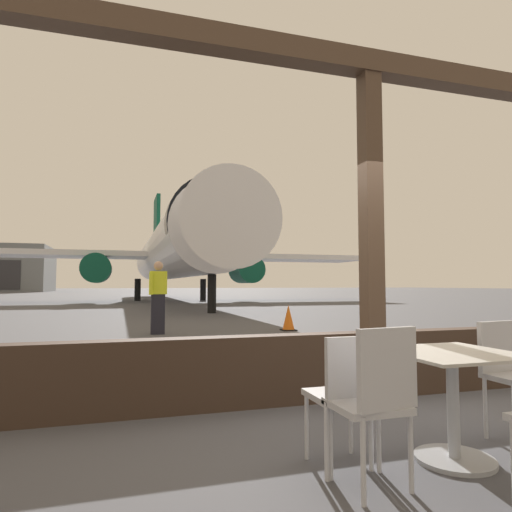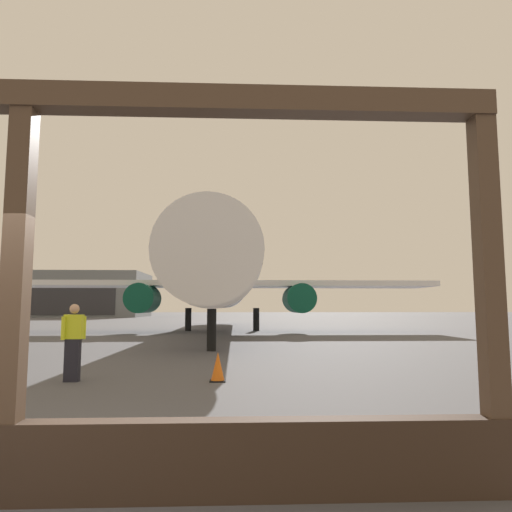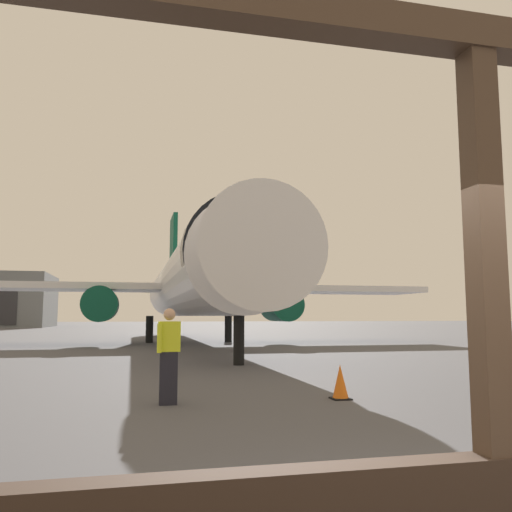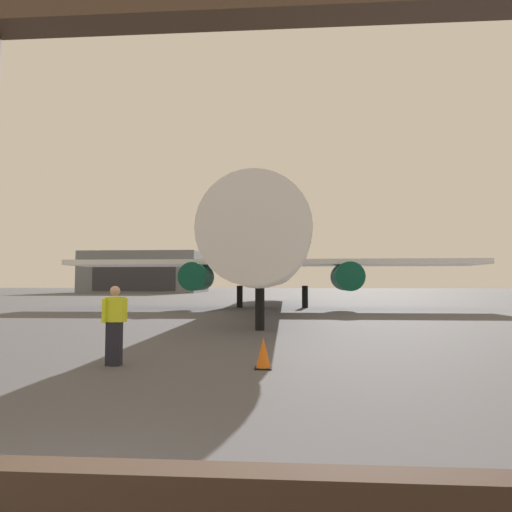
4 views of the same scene
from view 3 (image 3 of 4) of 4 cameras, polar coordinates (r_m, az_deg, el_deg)
ground_plane at (r=43.27m, az=-10.15°, el=-8.52°), size 220.00×220.00×0.00m
window_frame at (r=3.99m, az=24.05°, el=-10.34°), size 8.89×0.24×3.74m
airplane at (r=31.32m, az=-6.86°, el=-2.94°), size 28.87×35.52×10.46m
ground_crew_worker at (r=9.93m, az=-9.42°, el=-10.45°), size 0.45×0.41×1.74m
traffic_cone at (r=10.61m, az=9.11°, el=-13.39°), size 0.36×0.36×0.66m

